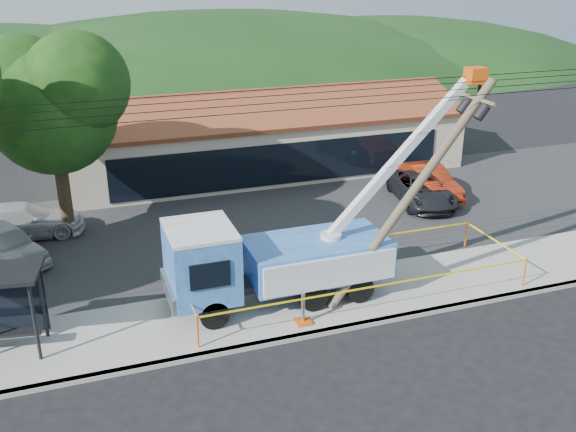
% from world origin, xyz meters
% --- Properties ---
extents(ground, '(120.00, 120.00, 0.00)m').
position_xyz_m(ground, '(0.00, 0.00, 0.00)').
color(ground, black).
rests_on(ground, ground).
extents(curb, '(60.00, 0.25, 0.15)m').
position_xyz_m(curb, '(0.00, 2.10, 0.07)').
color(curb, '#9C9992').
rests_on(curb, ground).
extents(sidewalk, '(60.00, 4.00, 0.15)m').
position_xyz_m(sidewalk, '(0.00, 4.00, 0.07)').
color(sidewalk, '#9C9992').
rests_on(sidewalk, ground).
extents(parking_lot, '(60.00, 12.00, 0.10)m').
position_xyz_m(parking_lot, '(0.00, 12.00, 0.05)').
color(parking_lot, '#28282B').
rests_on(parking_lot, ground).
extents(strip_mall, '(22.50, 8.53, 4.67)m').
position_xyz_m(strip_mall, '(4.00, 19.98, 1.88)').
color(strip_mall, '#BEAC96').
rests_on(strip_mall, ground).
extents(tree_lot, '(6.30, 5.60, 8.94)m').
position_xyz_m(tree_lot, '(-7.00, 13.00, 6.21)').
color(tree_lot, '#332316').
rests_on(tree_lot, ground).
extents(hill_center, '(89.60, 64.00, 32.00)m').
position_xyz_m(hill_center, '(10.00, 55.00, 0.00)').
color(hill_center, '#133312').
rests_on(hill_center, ground).
extents(hill_east, '(72.80, 52.00, 26.00)m').
position_xyz_m(hill_east, '(30.00, 55.00, 0.00)').
color(hill_east, '#133312').
rests_on(hill_east, ground).
extents(utility_truck, '(11.45, 4.20, 7.82)m').
position_xyz_m(utility_truck, '(-0.33, 4.59, 1.80)').
color(utility_truck, black).
rests_on(utility_truck, ground).
extents(leaning_pole, '(5.91, 1.78, 7.75)m').
position_xyz_m(leaning_pole, '(4.50, 3.40, 4.33)').
color(leaning_pole, brown).
rests_on(leaning_pole, ground).
extents(caution_tape, '(12.30, 3.82, 1.10)m').
position_xyz_m(caution_tape, '(2.62, 4.36, 0.97)').
color(caution_tape, '#EA530C').
rests_on(caution_tape, ground).
extents(car_silver, '(3.86, 4.86, 1.55)m').
position_xyz_m(car_silver, '(-9.45, 11.19, 0.00)').
color(car_silver, '#B4B7BC').
rests_on(car_silver, ground).
extents(car_red, '(1.78, 4.76, 1.55)m').
position_xyz_m(car_red, '(10.60, 12.41, 0.00)').
color(car_red, '#A42A10').
rests_on(car_red, ground).
extents(car_white, '(5.20, 2.25, 1.49)m').
position_xyz_m(car_white, '(-8.88, 13.66, 0.00)').
color(car_white, silver).
rests_on(car_white, ground).
extents(car_dark, '(3.30, 5.47, 1.42)m').
position_xyz_m(car_dark, '(9.73, 11.58, 0.00)').
color(car_dark, black).
rests_on(car_dark, ground).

